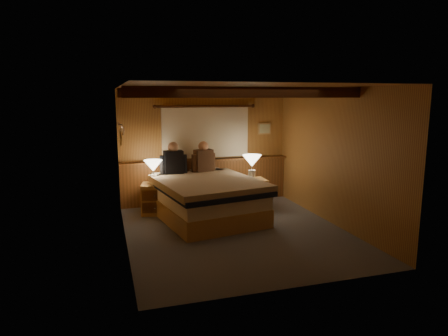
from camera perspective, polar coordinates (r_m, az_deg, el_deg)
name	(u,v)px	position (r m, az deg, el deg)	size (l,w,h in m)	color
floor	(236,232)	(6.82, 1.72, -9.08)	(4.20, 4.20, 0.00)	#535963
ceiling	(237,87)	(6.44, 1.84, 11.52)	(4.20, 4.20, 0.00)	tan
wall_back	(205,146)	(8.52, -2.73, 3.10)	(3.60, 3.60, 0.00)	#B1843F
wall_left	(123,167)	(6.19, -14.21, 0.12)	(4.20, 4.20, 0.00)	#B1843F
wall_right	(333,157)	(7.29, 15.32, 1.55)	(4.20, 4.20, 0.00)	#B1843F
wall_front	(295,190)	(4.62, 10.12, -3.11)	(3.60, 3.60, 0.00)	#B1843F
wainscot	(206,180)	(8.57, -2.59, -1.70)	(3.60, 0.23, 0.94)	brown
curtain_window	(206,132)	(8.42, -2.63, 5.21)	(2.18, 0.09, 1.11)	#4F2713
ceiling_beams	(234,93)	(6.58, 1.41, 10.71)	(3.60, 1.65, 0.16)	#4F2713
coat_rail	(122,128)	(7.70, -14.34, 5.54)	(0.05, 0.55, 0.24)	white
framed_print	(264,129)	(8.89, 5.80, 5.62)	(0.30, 0.04, 0.25)	tan
bed	(206,198)	(7.44, -2.54, -4.29)	(2.02, 2.45, 0.75)	tan
nightstand_left	(156,199)	(7.88, -9.69, -4.32)	(0.63, 0.58, 0.59)	tan
nightstand_right	(253,193)	(8.21, 4.12, -3.63)	(0.54, 0.49, 0.59)	tan
lamp_left	(153,167)	(7.75, -10.08, 0.11)	(0.35, 0.35, 0.46)	silver
lamp_right	(252,162)	(8.08, 4.01, 0.82)	(0.38, 0.38, 0.50)	silver
person_left	(173,161)	(7.90, -7.24, 1.04)	(0.54, 0.23, 0.66)	black
person_right	(203,159)	(8.10, -2.95, 1.29)	(0.52, 0.29, 0.64)	#4A2E1D
duffel_bag	(169,204)	(8.01, -7.89, -5.16)	(0.52, 0.40, 0.33)	black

